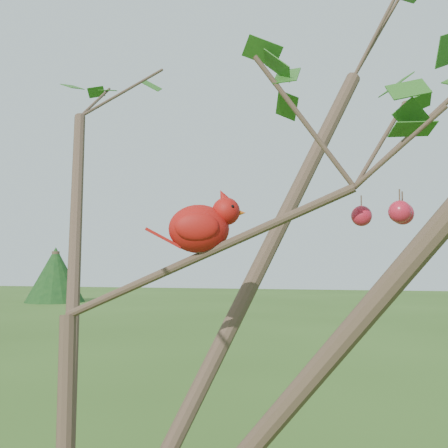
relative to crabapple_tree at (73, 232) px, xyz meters
name	(u,v)px	position (x,y,z in m)	size (l,w,h in m)	color
crabapple_tree	(73,232)	(0.00, 0.00, 0.00)	(2.35, 2.05, 2.95)	#3F2F22
cardinal	(202,226)	(0.23, 0.10, 0.01)	(0.20, 0.12, 0.14)	#AD130E
distant_trees	(330,272)	(-0.69, 24.71, -0.54)	(44.77, 15.06, 3.66)	#3F2F22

